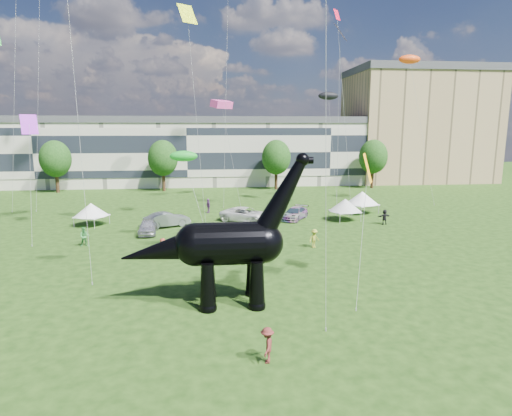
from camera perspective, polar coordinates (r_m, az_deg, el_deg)
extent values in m
plane|color=#16330C|center=(25.76, 2.93, -14.28)|extent=(220.00, 220.00, 0.00)
cube|color=beige|center=(85.34, -8.98, 7.15)|extent=(78.00, 11.00, 12.00)
cube|color=tan|center=(98.35, 20.67, 9.95)|extent=(28.00, 18.00, 22.00)
cylinder|color=#382314|center=(81.02, -24.97, 3.00)|extent=(0.56, 0.56, 3.20)
ellipsoid|color=#14380F|center=(80.63, -25.22, 6.32)|extent=(5.20, 5.20, 6.24)
cylinder|color=#382314|center=(77.09, -12.19, 3.41)|extent=(0.56, 0.56, 3.20)
ellipsoid|color=#14380F|center=(76.67, -12.33, 6.91)|extent=(5.20, 5.20, 6.24)
cylinder|color=#382314|center=(77.54, 2.69, 3.67)|extent=(0.56, 0.56, 3.20)
ellipsoid|color=#14380F|center=(77.12, 2.72, 7.16)|extent=(5.20, 5.20, 6.24)
cylinder|color=#382314|center=(82.21, 15.22, 3.71)|extent=(0.56, 0.56, 3.20)
ellipsoid|color=#14380F|center=(81.82, 15.38, 6.99)|extent=(5.20, 5.20, 6.24)
cone|color=black|center=(26.15, -6.45, -10.44)|extent=(1.02, 1.02, 2.96)
sphere|color=black|center=(26.64, -6.39, -13.06)|extent=(1.09, 1.09, 1.09)
cone|color=black|center=(28.19, -6.43, -8.87)|extent=(1.02, 1.02, 2.96)
sphere|color=black|center=(28.64, -6.38, -11.33)|extent=(1.09, 1.09, 1.09)
cone|color=black|center=(26.28, 0.12, -10.26)|extent=(1.02, 1.02, 2.96)
sphere|color=black|center=(26.77, 0.12, -12.86)|extent=(1.09, 1.09, 1.09)
cone|color=black|center=(28.31, -0.36, -8.71)|extent=(1.02, 1.02, 2.96)
sphere|color=black|center=(28.77, -0.36, -11.16)|extent=(1.09, 1.09, 1.09)
cylinder|color=black|center=(26.47, -3.55, -4.74)|extent=(4.15, 2.67, 2.66)
sphere|color=black|center=(26.46, -8.05, -4.83)|extent=(2.66, 2.66, 2.66)
sphere|color=black|center=(26.63, 0.93, -4.62)|extent=(2.57, 2.57, 2.57)
cone|color=black|center=(26.21, 3.56, 1.50)|extent=(3.72, 1.48, 5.22)
sphere|color=black|center=(26.18, 6.23, 6.44)|extent=(0.83, 0.83, 0.83)
cylinder|color=black|center=(26.25, 6.86, 6.33)|extent=(0.69, 0.44, 0.43)
cone|color=black|center=(26.70, -12.41, -5.57)|extent=(5.22, 2.08, 2.90)
imported|color=silver|center=(46.00, -14.24, -2.43)|extent=(2.05, 4.56, 1.52)
imported|color=gray|center=(48.78, -11.78, -1.51)|extent=(5.33, 3.72, 1.67)
imported|color=silver|center=(50.59, -1.41, -0.86)|extent=(6.58, 5.32, 1.67)
imported|color=#595960|center=(51.88, 5.20, -0.73)|extent=(4.41, 5.37, 1.47)
cube|color=silver|center=(52.25, 11.76, -0.44)|extent=(3.49, 3.49, 0.12)
cone|color=silver|center=(52.10, 11.79, 0.42)|extent=(4.41, 4.41, 1.48)
cylinder|color=#999999|center=(50.51, 11.12, -1.41)|extent=(0.06, 0.06, 1.09)
cylinder|color=#999999|center=(51.86, 13.82, -1.21)|extent=(0.06, 0.06, 1.09)
cylinder|color=#999999|center=(52.90, 9.71, -0.83)|extent=(0.06, 0.06, 1.09)
cylinder|color=#999999|center=(54.20, 12.32, -0.65)|extent=(0.06, 0.06, 1.09)
cube|color=white|center=(57.13, 13.92, 0.50)|extent=(4.27, 4.27, 0.13)
cone|color=white|center=(56.99, 13.96, 1.35)|extent=(5.41, 5.41, 1.62)
cylinder|color=#999999|center=(55.13, 13.85, -0.48)|extent=(0.06, 0.06, 1.18)
cylinder|color=#999999|center=(57.24, 16.03, -0.18)|extent=(0.06, 0.06, 1.18)
cylinder|color=#999999|center=(57.30, 11.77, 0.02)|extent=(0.06, 0.06, 1.18)
cylinder|color=#999999|center=(59.33, 13.94, 0.28)|extent=(0.06, 0.06, 1.18)
cube|color=white|center=(51.87, -21.07, -1.03)|extent=(3.81, 3.81, 0.12)
cone|color=white|center=(51.74, -21.13, -0.19)|extent=(4.82, 4.82, 1.45)
cylinder|color=#999999|center=(51.80, -23.13, -1.79)|extent=(0.06, 0.06, 1.06)
cylinder|color=#999999|center=(50.11, -20.75, -2.01)|extent=(0.06, 0.06, 1.06)
cylinder|color=#999999|center=(53.85, -21.29, -1.22)|extent=(0.06, 0.06, 1.06)
cylinder|color=#999999|center=(52.23, -18.95, -1.41)|extent=(0.06, 0.06, 1.06)
imported|color=#9D3327|center=(37.06, -12.31, -5.27)|extent=(1.00, 0.83, 1.75)
imported|color=#9C9E2B|center=(39.79, 7.77, -4.04)|extent=(1.30, 1.08, 1.74)
imported|color=black|center=(51.09, 16.75, -1.15)|extent=(1.70, 0.91, 1.75)
imported|color=#733980|center=(56.16, -6.40, 0.31)|extent=(0.83, 1.17, 1.85)
imported|color=#3A913F|center=(42.99, -21.89, -3.56)|extent=(1.01, 0.86, 1.83)
imported|color=maroon|center=(20.94, 1.51, -17.81)|extent=(0.89, 1.24, 1.73)
ellipsoid|color=#E1420F|center=(70.72, 19.80, 18.15)|extent=(3.54, 3.16, 1.29)
ellipsoid|color=#179522|center=(41.68, -9.64, 6.84)|extent=(2.71, 2.69, 1.03)
ellipsoid|color=black|center=(63.66, 9.62, 14.53)|extent=(3.13, 2.79, 1.14)
plane|color=purple|center=(49.98, -28.00, 9.82)|extent=(2.32, 1.71, 2.01)
plane|color=red|center=(61.35, 10.75, 23.99)|extent=(1.42, 1.35, 1.39)
plane|color=#FFA50D|center=(29.50, 14.67, 5.17)|extent=(1.38, 2.07, 1.95)
plane|color=#CDEC13|center=(46.30, -9.16, 24.20)|extent=(2.55, 2.21, 1.96)
cube|color=#CF3988|center=(65.18, -4.60, 13.62)|extent=(3.54, 3.56, 1.35)
plane|color=black|center=(57.11, 11.17, 22.04)|extent=(2.59, 2.97, 2.12)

